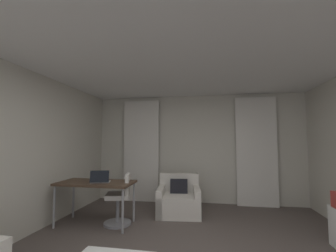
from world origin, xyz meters
The scene contains 8 objects.
wall_window centered at (0.00, 3.03, 1.30)m, with size 5.12×0.06×2.60m.
ceiling centered at (0.00, 0.00, 2.63)m, with size 5.12×6.12×0.06m, color white.
curtain_left_panel centered at (-1.38, 2.90, 1.25)m, with size 0.90×0.06×2.50m.
curtain_right_panel centered at (1.38, 2.90, 1.25)m, with size 0.90×0.06×2.50m.
armchair centered at (-0.32, 2.11, 0.26)m, with size 0.93×0.93×0.77m.
desk centered at (-1.70, 1.24, 0.68)m, with size 1.33×0.65×0.75m.
desk_chair centered at (-1.28, 1.33, 0.39)m, with size 0.49×0.49×0.88m.
laptop centered at (-1.59, 1.17, 0.79)m, with size 0.38×0.33×0.22m.
Camera 1 is at (0.27, -2.52, 1.46)m, focal length 23.78 mm.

